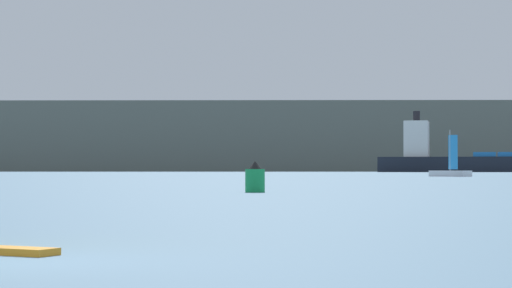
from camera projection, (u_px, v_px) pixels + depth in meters
name	position (u px, v px, depth m)	size (l,w,h in m)	color
channel_buoy	(255.00, 178.00, 63.46)	(1.21, 1.21, 1.93)	#19994C
small_sailboat	(450.00, 173.00, 208.33)	(8.74, 8.19, 9.48)	white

